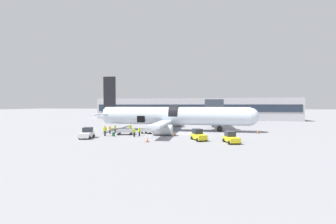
% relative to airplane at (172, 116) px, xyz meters
% --- Properties ---
extents(ground_plane, '(500.00, 500.00, 0.00)m').
position_rel_airplane_xyz_m(ground_plane, '(2.60, -4.25, -3.11)').
color(ground_plane, gray).
extents(terminal_strip, '(74.39, 9.00, 8.03)m').
position_rel_airplane_xyz_m(terminal_strip, '(2.60, 35.46, 0.91)').
color(terminal_strip, '#B2B2B7').
rests_on(terminal_strip, ground_plane).
extents(jet_bridge_stub, '(4.01, 12.18, 6.77)m').
position_rel_airplane_xyz_m(jet_bridge_stub, '(8.95, 6.97, 1.78)').
color(jet_bridge_stub, '#4C4C51').
rests_on(jet_bridge_stub, ground_plane).
extents(airplane, '(35.02, 27.35, 11.95)m').
position_rel_airplane_xyz_m(airplane, '(0.00, 0.00, 0.00)').
color(airplane, silver).
rests_on(airplane, ground_plane).
extents(baggage_tug_lead, '(2.47, 3.31, 1.67)m').
position_rel_airplane_xyz_m(baggage_tug_lead, '(10.70, -12.90, -2.40)').
color(baggage_tug_lead, yellow).
rests_on(baggage_tug_lead, ground_plane).
extents(baggage_tug_mid, '(2.53, 3.53, 1.77)m').
position_rel_airplane_xyz_m(baggage_tug_mid, '(-12.38, -12.57, -2.35)').
color(baggage_tug_mid, white).
rests_on(baggage_tug_mid, ground_plane).
extents(baggage_tug_rear, '(2.72, 3.37, 1.76)m').
position_rel_airplane_xyz_m(baggage_tug_rear, '(5.96, -11.36, -2.36)').
color(baggage_tug_rear, yellow).
rests_on(baggage_tug_rear, ground_plane).
extents(baggage_cart_loading, '(4.09, 2.46, 1.00)m').
position_rel_airplane_xyz_m(baggage_cart_loading, '(-7.61, -7.63, -2.60)').
color(baggage_cart_loading, '#B7BABF').
rests_on(baggage_cart_loading, ground_plane).
extents(baggage_cart_queued, '(3.44, 2.24, 0.96)m').
position_rel_airplane_xyz_m(baggage_cart_queued, '(-3.85, -5.39, -2.65)').
color(baggage_cart_queued, '#999BA0').
rests_on(baggage_cart_queued, ground_plane).
extents(ground_crew_loader_a, '(0.43, 0.55, 1.56)m').
position_rel_airplane_xyz_m(ground_crew_loader_a, '(-10.48, -5.77, -2.29)').
color(ground_crew_loader_a, '#1E2338').
rests_on(ground_crew_loader_a, ground_plane).
extents(ground_crew_loader_b, '(0.64, 0.51, 1.84)m').
position_rel_airplane_xyz_m(ground_crew_loader_b, '(-10.60, -9.76, -2.14)').
color(ground_crew_loader_b, '#2D2D33').
rests_on(ground_crew_loader_b, ground_plane).
extents(ground_crew_driver, '(0.54, 0.57, 1.73)m').
position_rel_airplane_xyz_m(ground_crew_driver, '(-7.66, -4.80, -2.20)').
color(ground_crew_driver, '#1E2338').
rests_on(ground_crew_driver, ground_plane).
extents(ground_crew_supervisor, '(0.50, 0.51, 1.59)m').
position_rel_airplane_xyz_m(ground_crew_supervisor, '(-11.08, -6.85, -2.28)').
color(ground_crew_supervisor, '#2D2D33').
rests_on(ground_crew_supervisor, ground_plane).
extents(ground_crew_helper, '(0.48, 0.53, 1.57)m').
position_rel_airplane_xyz_m(ground_crew_helper, '(-5.13, -9.83, -2.29)').
color(ground_crew_helper, black).
rests_on(ground_crew_helper, ground_plane).
extents(ground_crew_marshal, '(0.55, 0.41, 1.56)m').
position_rel_airplane_xyz_m(ground_crew_marshal, '(-4.55, -8.72, -2.29)').
color(ground_crew_marshal, black).
rests_on(ground_crew_marshal, ground_plane).
extents(suitcase_on_tarmac_upright, '(0.51, 0.41, 0.74)m').
position_rel_airplane_xyz_m(suitcase_on_tarmac_upright, '(-8.92, -9.90, -2.80)').
color(suitcase_on_tarmac_upright, '#14472D').
rests_on(suitcase_on_tarmac_upright, ground_plane).
extents(safety_cone_nose, '(0.51, 0.51, 0.57)m').
position_rel_airplane_xyz_m(safety_cone_nose, '(17.10, -1.48, -2.85)').
color(safety_cone_nose, black).
rests_on(safety_cone_nose, ground_plane).
extents(safety_cone_engine_left, '(0.52, 0.52, 0.76)m').
position_rel_airplane_xyz_m(safety_cone_engine_left, '(-1.54, -14.23, -2.75)').
color(safety_cone_engine_left, black).
rests_on(safety_cone_engine_left, ground_plane).
extents(safety_cone_wingtip, '(0.44, 0.44, 0.68)m').
position_rel_airplane_xyz_m(safety_cone_wingtip, '(1.75, -7.52, -2.79)').
color(safety_cone_wingtip, black).
rests_on(safety_cone_wingtip, ground_plane).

